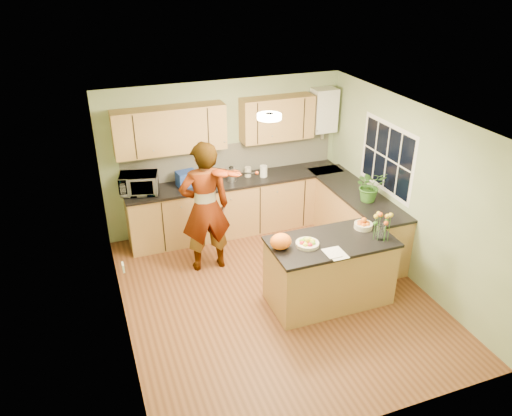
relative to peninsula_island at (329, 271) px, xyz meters
name	(u,v)px	position (x,y,z in m)	size (l,w,h in m)	color
floor	(275,295)	(-0.64, 0.33, -0.47)	(4.50, 4.50, 0.00)	#5C321A
ceiling	(279,120)	(-0.64, 0.33, 2.03)	(4.00, 4.50, 0.02)	silver
wall_back	(225,156)	(-0.64, 2.58, 0.78)	(4.00, 0.02, 2.50)	gray
wall_front	(373,325)	(-0.64, -1.92, 0.78)	(4.00, 0.02, 2.50)	gray
wall_left	(116,244)	(-2.64, 0.33, 0.78)	(0.02, 4.50, 2.50)	gray
wall_right	(409,192)	(1.36, 0.33, 0.78)	(0.02, 4.50, 2.50)	gray
back_counter	(237,205)	(-0.54, 2.28, 0.00)	(3.64, 0.62, 0.94)	#A67C42
right_counter	(354,218)	(1.06, 1.18, 0.00)	(0.62, 2.24, 0.94)	#A67C42
splashback	(231,158)	(-0.54, 2.56, 0.73)	(3.60, 0.02, 0.52)	beige
upper_cabinets	(216,125)	(-0.81, 2.41, 1.38)	(3.20, 0.34, 0.70)	#A67C42
boiler	(324,110)	(1.06, 2.42, 1.43)	(0.40, 0.30, 0.86)	white
window_right	(387,158)	(1.36, 0.93, 1.08)	(0.01, 1.30, 1.05)	white
light_switch	(123,267)	(-2.62, -0.27, 0.83)	(0.02, 0.09, 0.09)	white
ceiling_lamp	(269,116)	(-0.64, 0.63, 1.99)	(0.30, 0.30, 0.07)	#FFEABF
peninsula_island	(329,271)	(0.00, 0.00, 0.00)	(1.63, 0.83, 0.93)	#A67C42
fruit_dish	(307,243)	(-0.35, 0.00, 0.51)	(0.30, 0.30, 0.10)	beige
orange_bowl	(363,224)	(0.55, 0.15, 0.53)	(0.25, 0.25, 0.14)	beige
flower_vase	(382,219)	(0.60, -0.18, 0.76)	(0.24, 0.24, 0.45)	silver
orange_bag	(281,241)	(-0.69, 0.05, 0.57)	(0.27, 0.23, 0.21)	orange
papers	(336,253)	(-0.10, -0.30, 0.47)	(0.22, 0.30, 0.01)	silver
violinist	(205,208)	(-1.31, 1.36, 0.52)	(0.72, 0.47, 1.98)	tan
violin	(222,173)	(-1.11, 1.14, 1.12)	(0.67, 0.27, 0.13)	#4D1104
microwave	(139,184)	(-2.09, 2.29, 0.63)	(0.57, 0.38, 0.31)	white
blue_box	(187,179)	(-1.35, 2.31, 0.59)	(0.30, 0.22, 0.24)	#203C94
kettle	(231,174)	(-0.63, 2.26, 0.59)	(0.16, 0.16, 0.29)	#B4B4B8
jar_cream	(248,172)	(-0.32, 2.33, 0.55)	(0.11, 0.11, 0.16)	beige
jar_white	(264,171)	(-0.08, 2.23, 0.57)	(0.12, 0.12, 0.19)	white
potted_plant	(370,186)	(1.06, 0.85, 0.71)	(0.43, 0.38, 0.48)	#346923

